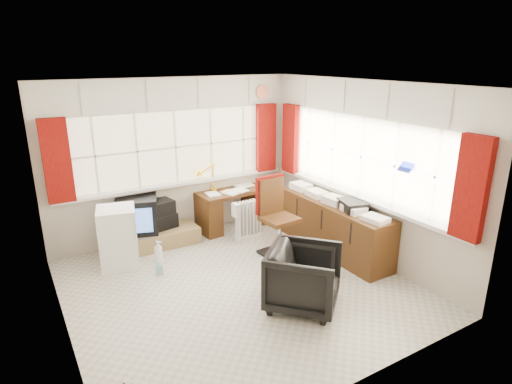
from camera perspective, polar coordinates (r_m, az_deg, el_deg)
ground at (r=5.56m, az=-2.32°, el=-12.52°), size 4.00×4.00×0.00m
room_walls at (r=4.97m, az=-2.54°, el=2.58°), size 4.00×4.00×4.00m
window_back at (r=6.83m, az=-10.31°, el=1.71°), size 3.70×0.12×3.60m
window_right at (r=6.26m, az=13.36°, el=0.01°), size 0.12×3.70×3.60m
curtains at (r=6.21m, az=0.89°, el=5.25°), size 3.83×3.83×1.15m
overhead_cabinets at (r=6.17m, az=1.09°, el=12.63°), size 3.98×3.98×0.48m
desk at (r=7.21m, az=-3.31°, el=-1.99°), size 1.19×0.65×0.70m
desk_lamp at (r=7.06m, az=-5.75°, el=2.79°), size 0.19×0.17×0.47m
task_chair at (r=6.23m, az=2.46°, el=-2.83°), size 0.52×0.55×1.16m
office_chair at (r=5.04m, az=6.38°, el=-11.28°), size 1.12×1.12×0.73m
radiator at (r=6.78m, az=-1.02°, el=-4.24°), size 0.43×0.19×0.64m
credenza at (r=6.44m, az=10.39°, el=-4.49°), size 0.50×2.00×0.85m
file_tray at (r=6.09m, az=12.74°, el=-1.73°), size 0.41×0.47×0.13m
tv_bench at (r=6.75m, az=-13.61°, el=-6.15°), size 1.40×0.50×0.25m
crt_tv at (r=6.67m, az=-15.57°, el=-2.91°), size 0.73×0.70×0.54m
hifi_stack at (r=6.74m, az=-13.37°, el=-3.07°), size 0.67×0.50×0.43m
mini_fridge at (r=6.19m, az=-17.90°, el=-5.75°), size 0.60×0.61×0.84m
spray_bottle_a at (r=6.23m, az=-12.88°, el=-7.77°), size 0.18×0.18×0.32m
spray_bottle_b at (r=5.95m, az=-12.77°, el=-9.69°), size 0.12×0.12×0.21m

